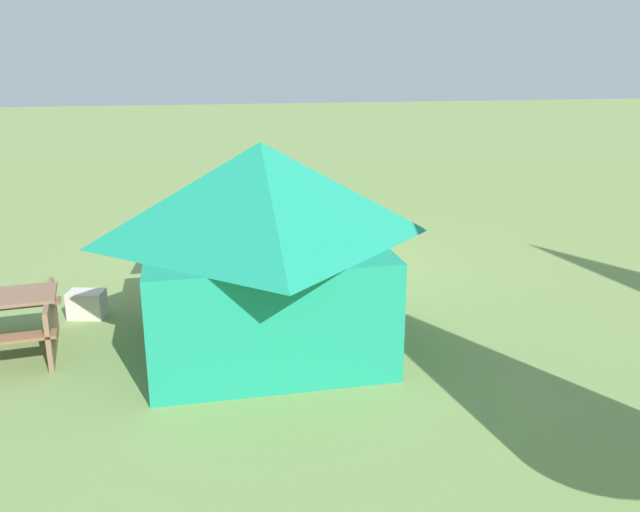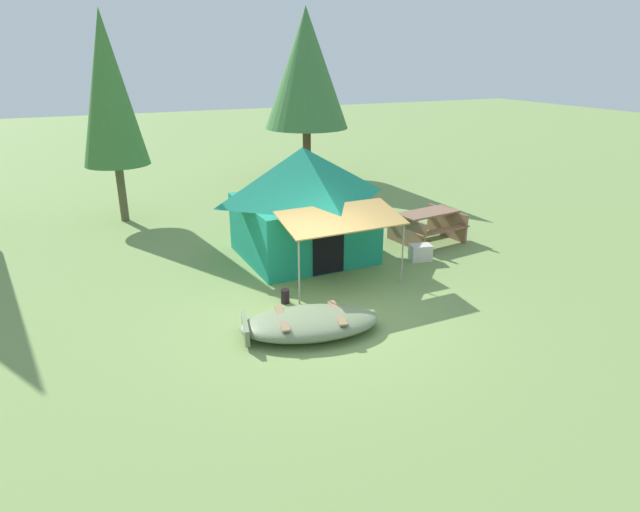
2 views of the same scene
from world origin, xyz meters
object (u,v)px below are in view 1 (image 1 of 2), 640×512
beached_rowboat (321,248)px  fuel_can (333,273)px  canvas_cabin_tent (263,244)px  cooler_box (87,304)px

beached_rowboat → fuel_can: beached_rowboat is taller
canvas_cabin_tent → cooler_box: 3.07m
beached_rowboat → cooler_box: 4.45m
beached_rowboat → fuel_can: (0.05, 1.32, -0.05)m
beached_rowboat → canvas_cabin_tent: canvas_cabin_tent is taller
canvas_cabin_tent → fuel_can: bearing=-120.7°
canvas_cabin_tent → cooler_box: size_ratio=8.20×
beached_rowboat → fuel_can: size_ratio=9.36×
cooler_box → canvas_cabin_tent: bearing=149.1°
beached_rowboat → cooler_box: cooler_box is taller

